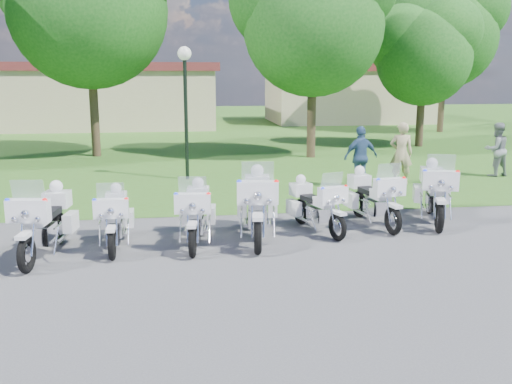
{
  "coord_description": "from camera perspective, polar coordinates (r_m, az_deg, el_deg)",
  "views": [
    {
      "loc": [
        -1.46,
        -10.65,
        3.44
      ],
      "look_at": [
        0.22,
        1.2,
        0.95
      ],
      "focal_mm": 40.0,
      "sensor_mm": 36.0,
      "label": 1
    }
  ],
  "objects": [
    {
      "name": "ground",
      "position": [
        11.29,
        -0.25,
        -5.99
      ],
      "size": [
        100.0,
        100.0,
        0.0
      ],
      "primitive_type": "plane",
      "color": "#4E4E53",
      "rests_on": "ground"
    },
    {
      "name": "grass_lawn",
      "position": [
        37.83,
        -5.86,
        6.49
      ],
      "size": [
        100.0,
        48.0,
        0.01
      ],
      "primitive_type": "cube",
      "color": "#3E6921",
      "rests_on": "ground"
    },
    {
      "name": "motorcycle_2",
      "position": [
        11.64,
        -20.34,
        -2.72
      ],
      "size": [
        0.98,
        2.41,
        1.62
      ],
      "rotation": [
        0.0,
        0.0,
        3.01
      ],
      "color": "black",
      "rests_on": "ground"
    },
    {
      "name": "motorcycle_3",
      "position": [
        11.84,
        -13.95,
        -2.47
      ],
      "size": [
        0.72,
        2.15,
        1.44
      ],
      "rotation": [
        0.0,
        0.0,
        3.17
      ],
      "color": "black",
      "rests_on": "ground"
    },
    {
      "name": "motorcycle_4",
      "position": [
        11.76,
        -6.02,
        -2.09
      ],
      "size": [
        0.9,
        2.28,
        1.53
      ],
      "rotation": [
        0.0,
        0.0,
        3.03
      ],
      "color": "black",
      "rests_on": "ground"
    },
    {
      "name": "motorcycle_5",
      "position": [
        12.01,
        0.14,
        -1.21
      ],
      "size": [
        1.09,
        2.65,
        1.78
      ],
      "rotation": [
        0.0,
        0.0,
        3.0
      ],
      "color": "black",
      "rests_on": "ground"
    },
    {
      "name": "motorcycle_6",
      "position": [
        12.71,
        5.97,
        -1.25
      ],
      "size": [
        1.1,
        2.05,
        1.42
      ],
      "rotation": [
        0.0,
        0.0,
        3.45
      ],
      "color": "black",
      "rests_on": "ground"
    },
    {
      "name": "motorcycle_7",
      "position": [
        13.45,
        11.6,
        -0.48
      ],
      "size": [
        0.95,
        2.29,
        1.54
      ],
      "rotation": [
        0.0,
        0.0,
        3.29
      ],
      "color": "black",
      "rests_on": "ground"
    },
    {
      "name": "motorcycle_8",
      "position": [
        14.09,
        17.42,
        0.06
      ],
      "size": [
        1.34,
        2.46,
        1.71
      ],
      "rotation": [
        0.0,
        0.0,
        2.82
      ],
      "color": "black",
      "rests_on": "ground"
    },
    {
      "name": "lamp_post",
      "position": [
        18.7,
        -7.1,
        11.02
      ],
      "size": [
        0.44,
        0.44,
        4.29
      ],
      "color": "black",
      "rests_on": "ground"
    },
    {
      "name": "tree_2",
      "position": [
        23.97,
        5.62,
        17.53
      ],
      "size": [
        6.66,
        5.68,
        8.88
      ],
      "color": "#38281C",
      "rests_on": "ground"
    },
    {
      "name": "tree_3",
      "position": [
        28.48,
        16.37,
        13.56
      ],
      "size": [
        5.18,
        4.42,
        6.9
      ],
      "color": "#38281C",
      "rests_on": "ground"
    },
    {
      "name": "tree_4",
      "position": [
        36.08,
        18.4,
        15.28
      ],
      "size": [
        6.82,
        5.82,
        9.09
      ],
      "color": "#38281C",
      "rests_on": "ground"
    },
    {
      "name": "building_west",
      "position": [
        38.94,
        -14.96,
        9.35
      ],
      "size": [
        14.56,
        8.32,
        4.1
      ],
      "color": "tan",
      "rests_on": "ground"
    },
    {
      "name": "building_east",
      "position": [
        42.54,
        9.11,
        9.76
      ],
      "size": [
        11.44,
        7.28,
        4.1
      ],
      "color": "tan",
      "rests_on": "ground"
    },
    {
      "name": "bystander_a",
      "position": [
        18.48,
        14.31,
        3.74
      ],
      "size": [
        0.81,
        0.65,
        1.96
      ],
      "primitive_type": "imported",
      "rotation": [
        0.0,
        0.0,
        2.86
      ],
      "color": "tan",
      "rests_on": "ground"
    },
    {
      "name": "bystander_b",
      "position": [
        20.98,
        22.88,
        3.91
      ],
      "size": [
        0.99,
        0.83,
        1.82
      ],
      "primitive_type": "imported",
      "rotation": [
        0.0,
        0.0,
        -2.98
      ],
      "color": "gray",
      "rests_on": "ground"
    },
    {
      "name": "bystander_c",
      "position": [
        17.7,
        10.43,
        3.44
      ],
      "size": [
        1.17,
        0.65,
        1.88
      ],
      "primitive_type": "imported",
      "rotation": [
        0.0,
        0.0,
        3.32
      ],
      "color": "#385786",
      "rests_on": "ground"
    }
  ]
}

